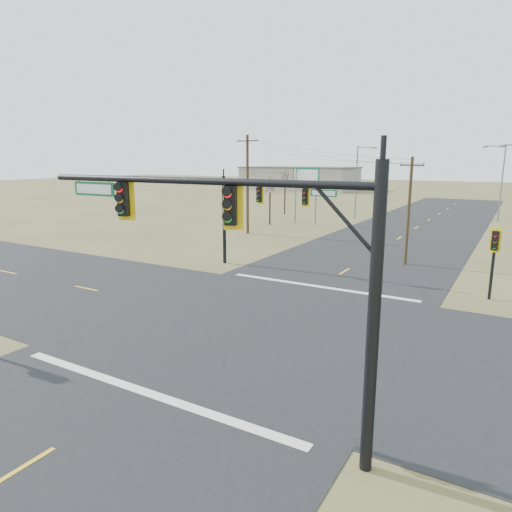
% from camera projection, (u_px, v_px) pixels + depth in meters
% --- Properties ---
extents(ground, '(320.00, 320.00, 0.00)m').
position_uv_depth(ground, '(258.00, 324.00, 21.60)').
color(ground, olive).
rests_on(ground, ground).
extents(road_ew, '(160.00, 14.00, 0.02)m').
position_uv_depth(road_ew, '(258.00, 324.00, 21.60)').
color(road_ew, black).
rests_on(road_ew, ground).
extents(road_ns, '(14.00, 160.00, 0.02)m').
position_uv_depth(road_ns, '(258.00, 324.00, 21.60)').
color(road_ns, black).
rests_on(road_ns, ground).
extents(stop_bar_near, '(12.00, 0.40, 0.01)m').
position_uv_depth(stop_bar_near, '(146.00, 392.00, 15.27)').
color(stop_bar_near, silver).
rests_on(stop_bar_near, road_ns).
extents(stop_bar_far, '(12.00, 0.40, 0.01)m').
position_uv_depth(stop_bar_far, '(319.00, 287.00, 27.92)').
color(stop_bar_far, silver).
rests_on(stop_bar_far, road_ns).
extents(mast_arm_near, '(11.12, 0.59, 7.68)m').
position_uv_depth(mast_arm_near, '(245.00, 240.00, 12.17)').
color(mast_arm_near, black).
rests_on(mast_arm_near, ground).
extents(mast_arm_far, '(8.83, 0.43, 6.48)m').
position_uv_depth(mast_arm_far, '(261.00, 203.00, 31.90)').
color(mast_arm_far, black).
rests_on(mast_arm_far, ground).
extents(pedestal_signal_ne, '(0.63, 0.53, 4.06)m').
position_uv_depth(pedestal_signal_ne, '(494.00, 247.00, 24.77)').
color(pedestal_signal_ne, black).
rests_on(pedestal_signal_ne, ground).
extents(utility_pole_near, '(1.84, 0.79, 7.86)m').
position_uv_depth(utility_pole_near, '(409.00, 209.00, 33.08)').
color(utility_pole_near, '#48321F').
rests_on(utility_pole_near, ground).
extents(utility_pole_far, '(2.47, 0.29, 10.10)m').
position_uv_depth(utility_pole_far, '(248.00, 183.00, 47.03)').
color(utility_pole_far, '#48321F').
rests_on(utility_pole_far, ground).
extents(highway_sign, '(3.54, 0.33, 6.64)m').
position_uv_depth(highway_sign, '(306.00, 185.00, 54.53)').
color(highway_sign, slate).
rests_on(highway_sign, ground).
extents(streetlight_b, '(2.65, 0.41, 9.47)m').
position_uv_depth(streetlight_b, '(500.00, 179.00, 56.10)').
color(streetlight_b, slate).
rests_on(streetlight_b, ground).
extents(streetlight_c, '(2.60, 0.30, 9.33)m').
position_uv_depth(streetlight_c, '(358.00, 179.00, 58.65)').
color(streetlight_c, slate).
rests_on(streetlight_c, ground).
extents(bare_tree_a, '(2.57, 2.57, 6.01)m').
position_uv_depth(bare_tree_a, '(270.00, 185.00, 53.72)').
color(bare_tree_a, black).
rests_on(bare_tree_a, ground).
extents(bare_tree_b, '(3.37, 3.37, 6.54)m').
position_uv_depth(bare_tree_b, '(285.00, 177.00, 64.25)').
color(bare_tree_b, black).
rests_on(bare_tree_b, ground).
extents(warehouse_left, '(28.00, 14.00, 5.50)m').
position_uv_depth(warehouse_left, '(299.00, 179.00, 116.76)').
color(warehouse_left, gray).
rests_on(warehouse_left, ground).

